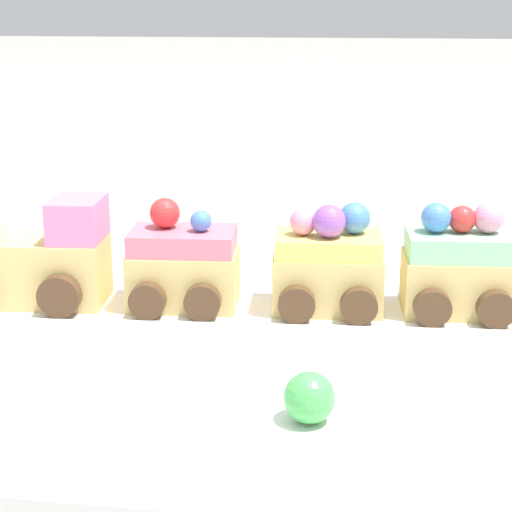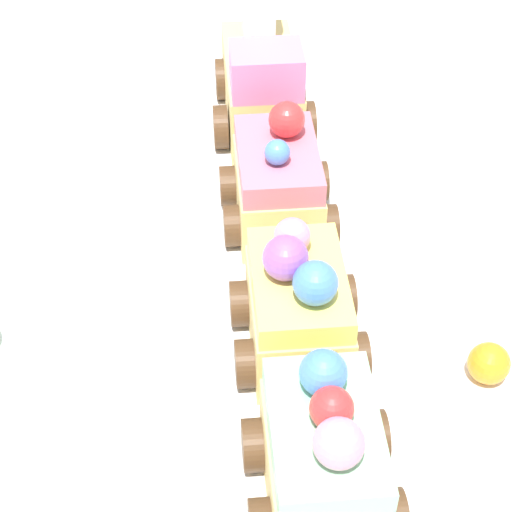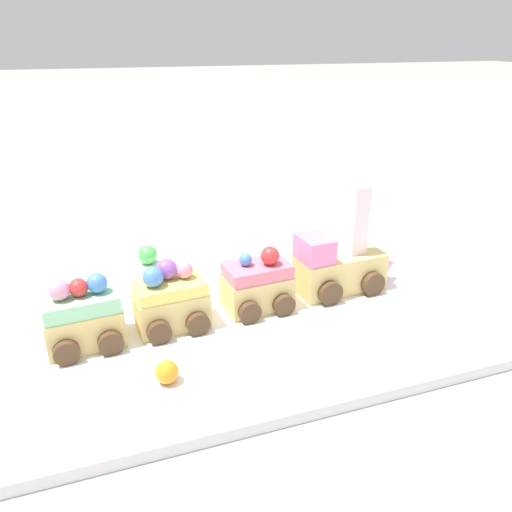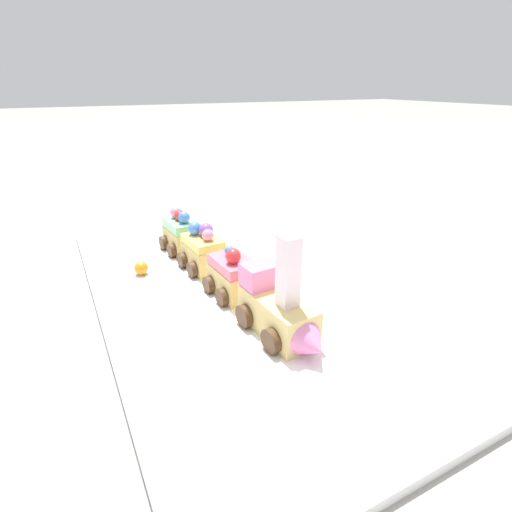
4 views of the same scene
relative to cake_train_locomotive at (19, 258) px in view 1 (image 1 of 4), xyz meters
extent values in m
plane|color=gray|center=(-0.13, 0.03, -0.04)|extent=(10.00, 10.00, 0.00)
cube|color=white|center=(-0.13, 0.03, -0.04)|extent=(0.67, 0.42, 0.01)
cube|color=#E5C675|center=(-0.01, 0.00, -0.01)|extent=(0.11, 0.05, 0.04)
cube|color=pink|center=(-0.04, 0.00, 0.03)|extent=(0.04, 0.05, 0.03)
cylinder|color=#4C331E|center=(0.02, -0.03, -0.02)|extent=(0.03, 0.01, 0.03)
cylinder|color=#4C331E|center=(-0.03, -0.03, -0.02)|extent=(0.03, 0.01, 0.03)
cylinder|color=#4C331E|center=(-0.04, 0.02, -0.02)|extent=(0.03, 0.01, 0.03)
cube|color=#E5C675|center=(-0.11, -0.01, -0.01)|extent=(0.08, 0.05, 0.04)
cube|color=#E57084|center=(-0.11, -0.01, 0.01)|extent=(0.07, 0.05, 0.01)
sphere|color=#4C84E0|center=(-0.13, -0.01, 0.03)|extent=(0.02, 0.02, 0.01)
sphere|color=red|center=(-0.10, -0.01, 0.03)|extent=(0.02, 0.02, 0.02)
cylinder|color=#4C331E|center=(-0.09, -0.03, -0.02)|extent=(0.02, 0.01, 0.02)
cylinder|color=#4C331E|center=(-0.09, 0.02, -0.02)|extent=(0.02, 0.01, 0.02)
cylinder|color=#4C331E|center=(-0.13, -0.04, -0.02)|extent=(0.02, 0.01, 0.02)
cylinder|color=#4C331E|center=(-0.13, 0.02, -0.02)|extent=(0.02, 0.01, 0.02)
cube|color=#E5C675|center=(-0.21, -0.02, -0.01)|extent=(0.08, 0.05, 0.04)
cube|color=#EFE066|center=(-0.21, -0.02, 0.01)|extent=(0.07, 0.05, 0.01)
sphere|color=#4C84E0|center=(-0.22, -0.02, 0.03)|extent=(0.02, 0.02, 0.02)
sphere|color=#9956C6|center=(-0.21, -0.01, 0.03)|extent=(0.02, 0.02, 0.02)
sphere|color=pink|center=(-0.19, -0.01, 0.03)|extent=(0.02, 0.02, 0.02)
cylinder|color=#4C331E|center=(-0.19, -0.04, -0.02)|extent=(0.02, 0.01, 0.02)
cylinder|color=#4C331E|center=(-0.19, 0.01, -0.02)|extent=(0.02, 0.01, 0.02)
cylinder|color=#4C331E|center=(-0.23, -0.04, -0.02)|extent=(0.02, 0.01, 0.02)
cylinder|color=#4C331E|center=(-0.23, 0.01, -0.02)|extent=(0.02, 0.01, 0.02)
cube|color=#E5C675|center=(-0.29, -0.02, -0.01)|extent=(0.08, 0.05, 0.04)
cube|color=#93DBA3|center=(-0.29, -0.02, 0.01)|extent=(0.07, 0.05, 0.02)
sphere|color=pink|center=(-0.31, -0.03, 0.03)|extent=(0.02, 0.02, 0.02)
sphere|color=red|center=(-0.29, -0.02, 0.03)|extent=(0.02, 0.02, 0.02)
sphere|color=#4C84E0|center=(-0.28, -0.02, 0.03)|extent=(0.02, 0.02, 0.02)
cylinder|color=#4C331E|center=(-0.27, -0.05, -0.02)|extent=(0.02, 0.01, 0.02)
cylinder|color=#4C331E|center=(-0.28, 0.01, -0.02)|extent=(0.02, 0.01, 0.02)
cylinder|color=#4C331E|center=(-0.31, -0.05, -0.02)|extent=(0.02, 0.01, 0.02)
cylinder|color=#4C331E|center=(-0.32, 0.00, -0.02)|extent=(0.02, 0.01, 0.02)
sphere|color=#4CBC56|center=(-0.21, 0.15, -0.02)|extent=(0.03, 0.03, 0.03)
sphere|color=orange|center=(-0.23, -0.11, -0.02)|extent=(0.02, 0.02, 0.02)
camera|label=1|loc=(-0.24, 0.53, 0.17)|focal=60.00mm
camera|label=2|loc=(-0.49, 0.01, 0.30)|focal=60.00mm
camera|label=3|loc=(-0.27, -0.47, 0.25)|focal=35.00mm
camera|label=4|loc=(0.33, -0.20, 0.24)|focal=28.00mm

